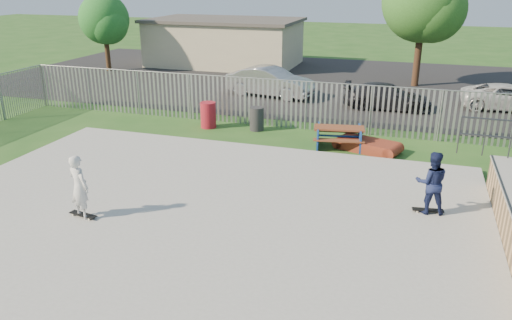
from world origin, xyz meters
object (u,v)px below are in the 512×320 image
(car_dark, at_px, (387,96))
(car_white, at_px, (509,97))
(trash_bin_red, at_px, (208,115))
(trash_bin_grey, at_px, (257,119))
(funbox, at_px, (367,146))
(tree_left, at_px, (104,19))
(tree_mid, at_px, (424,1))
(skater_white, at_px, (79,187))
(picnic_table, at_px, (339,137))
(car_silver, at_px, (270,82))
(skater_navy, at_px, (431,183))

(car_dark, bearing_deg, car_white, -76.42)
(trash_bin_red, height_order, trash_bin_grey, trash_bin_red)
(funbox, bearing_deg, trash_bin_grey, -175.86)
(trash_bin_grey, xyz_separation_m, car_dark, (4.83, 5.22, 0.13))
(trash_bin_grey, height_order, car_dark, car_dark)
(trash_bin_grey, bearing_deg, tree_left, 143.66)
(funbox, relative_size, trash_bin_red, 2.05)
(trash_bin_red, xyz_separation_m, tree_mid, (8.05, 11.47, 4.17))
(car_dark, relative_size, tree_mid, 0.59)
(car_dark, xyz_separation_m, tree_left, (-18.52, 4.85, 2.74))
(tree_left, bearing_deg, skater_white, -58.22)
(funbox, relative_size, car_dark, 0.54)
(funbox, bearing_deg, trash_bin_red, -169.35)
(picnic_table, relative_size, skater_white, 1.22)
(car_dark, bearing_deg, car_silver, 79.25)
(trash_bin_grey, distance_m, tree_left, 17.23)
(tree_left, bearing_deg, picnic_table, -33.02)
(tree_left, height_order, tree_mid, tree_mid)
(car_dark, height_order, skater_white, skater_white)
(tree_left, xyz_separation_m, skater_navy, (20.40, -16.24, -2.37))
(car_white, height_order, skater_white, skater_white)
(skater_navy, bearing_deg, car_silver, -65.88)
(car_silver, bearing_deg, trash_bin_grey, -158.69)
(car_white, bearing_deg, skater_navy, 163.00)
(trash_bin_grey, distance_m, skater_navy, 9.13)
(picnic_table, xyz_separation_m, skater_white, (-5.30, -8.06, 0.60))
(tree_left, distance_m, skater_white, 22.78)
(picnic_table, bearing_deg, tree_left, 137.47)
(funbox, xyz_separation_m, car_white, (5.69, 8.03, 0.41))
(trash_bin_red, height_order, tree_left, tree_left)
(car_silver, bearing_deg, picnic_table, -136.57)
(trash_bin_grey, relative_size, car_dark, 0.23)
(trash_bin_red, height_order, car_white, car_white)
(picnic_table, bearing_deg, funbox, -14.85)
(tree_mid, xyz_separation_m, skater_navy, (0.72, -17.39, -3.72))
(picnic_table, distance_m, tree_mid, 13.31)
(car_dark, xyz_separation_m, tree_mid, (1.17, 6.00, 4.09))
(car_dark, relative_size, car_white, 0.96)
(car_silver, xyz_separation_m, skater_white, (-0.54, -15.29, 0.21))
(picnic_table, relative_size, tree_left, 0.41)
(trash_bin_grey, relative_size, tree_left, 0.19)
(car_white, relative_size, skater_white, 2.54)
(picnic_table, relative_size, car_silver, 0.44)
(tree_mid, distance_m, skater_navy, 17.80)
(funbox, distance_m, skater_white, 10.23)
(tree_mid, relative_size, skater_white, 4.16)
(car_silver, bearing_deg, tree_mid, -44.59)
(trash_bin_red, relative_size, skater_navy, 0.64)
(trash_bin_grey, height_order, car_white, car_white)
(tree_left, bearing_deg, tree_mid, 3.35)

